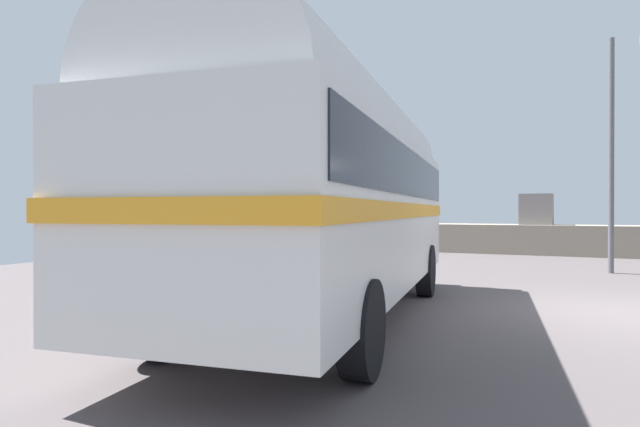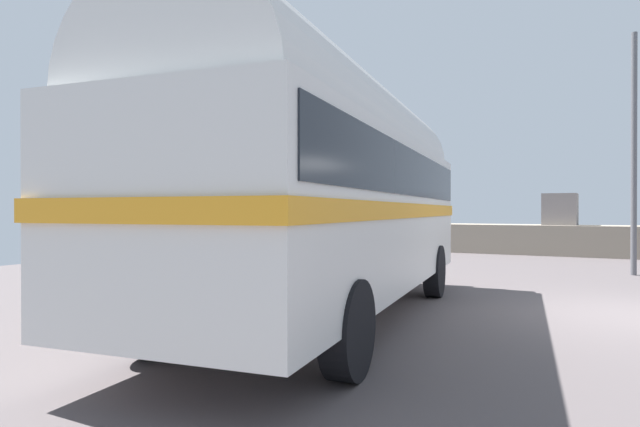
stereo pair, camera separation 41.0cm
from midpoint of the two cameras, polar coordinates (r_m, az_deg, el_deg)
name	(u,v)px [view 1 (the left image)]	position (r m, az deg, el deg)	size (l,w,h in m)	color
ground	(630,314)	(9.63, 29.20, -9.39)	(32.00, 26.00, 0.02)	#524A4B
breakwater	(607,238)	(21.30, 27.86, -2.34)	(31.36, 2.06, 2.39)	gray
vintage_coach	(330,182)	(7.87, -0.43, 3.40)	(3.53, 8.83, 3.70)	black
lamp_post	(617,140)	(15.59, 28.50, 6.92)	(1.15, 0.24, 6.06)	#5B5B60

